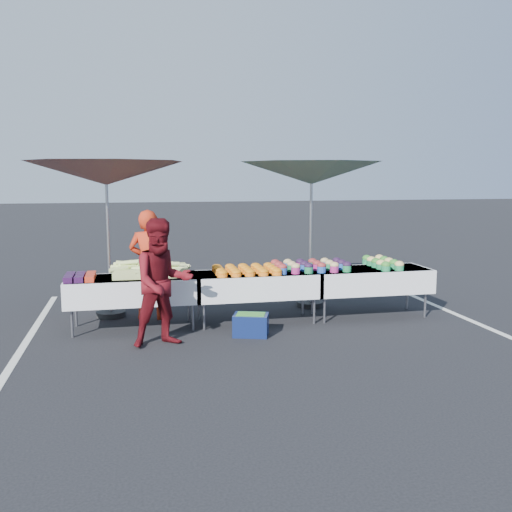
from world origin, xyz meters
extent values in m
plane|color=black|center=(0.00, 0.00, 0.00)|extent=(80.00, 80.00, 0.00)
cube|color=silver|center=(-3.20, 0.00, 0.00)|extent=(0.10, 5.00, 0.00)
cube|color=silver|center=(3.20, 0.00, 0.00)|extent=(0.10, 5.00, 0.00)
cube|color=white|center=(-1.80, 0.00, 0.73)|extent=(1.80, 0.75, 0.04)
cube|color=white|center=(-1.80, 0.00, 0.57)|extent=(1.86, 0.81, 0.36)
cylinder|color=slate|center=(-2.62, -0.29, 0.20)|extent=(0.04, 0.04, 0.39)
cylinder|color=slate|center=(-2.62, 0.29, 0.20)|extent=(0.04, 0.04, 0.39)
cylinder|color=slate|center=(-0.98, -0.29, 0.20)|extent=(0.04, 0.04, 0.39)
cylinder|color=slate|center=(-0.98, 0.29, 0.20)|extent=(0.04, 0.04, 0.39)
cube|color=white|center=(0.00, 0.00, 0.73)|extent=(1.80, 0.75, 0.04)
cube|color=white|center=(0.00, 0.00, 0.57)|extent=(1.86, 0.81, 0.36)
cylinder|color=slate|center=(-0.82, -0.29, 0.20)|extent=(0.04, 0.04, 0.39)
cylinder|color=slate|center=(-0.82, 0.29, 0.20)|extent=(0.04, 0.04, 0.39)
cylinder|color=slate|center=(0.82, -0.29, 0.20)|extent=(0.04, 0.04, 0.39)
cylinder|color=slate|center=(0.82, 0.29, 0.20)|extent=(0.04, 0.04, 0.39)
cube|color=white|center=(1.80, 0.00, 0.73)|extent=(1.80, 0.75, 0.04)
cube|color=white|center=(1.80, 0.00, 0.57)|extent=(1.86, 0.81, 0.36)
cylinder|color=slate|center=(0.98, -0.29, 0.20)|extent=(0.04, 0.04, 0.39)
cylinder|color=slate|center=(0.98, 0.29, 0.20)|extent=(0.04, 0.04, 0.39)
cylinder|color=slate|center=(2.62, -0.29, 0.20)|extent=(0.04, 0.04, 0.39)
cylinder|color=slate|center=(2.62, 0.29, 0.20)|extent=(0.04, 0.04, 0.39)
cube|color=black|center=(-2.65, -0.27, 0.79)|extent=(0.12, 0.12, 0.08)
cube|color=black|center=(-2.65, -0.13, 0.79)|extent=(0.12, 0.12, 0.08)
cube|color=black|center=(-2.65, 0.01, 0.79)|extent=(0.12, 0.12, 0.08)
cube|color=black|center=(-2.65, 0.15, 0.79)|extent=(0.12, 0.12, 0.08)
cube|color=black|center=(-2.51, -0.27, 0.79)|extent=(0.12, 0.12, 0.08)
cube|color=black|center=(-2.51, -0.13, 0.79)|extent=(0.12, 0.12, 0.08)
cube|color=black|center=(-2.51, 0.01, 0.79)|extent=(0.12, 0.12, 0.08)
cube|color=black|center=(-2.51, 0.15, 0.79)|extent=(0.12, 0.12, 0.08)
cube|color=#B23613|center=(-2.37, -0.27, 0.79)|extent=(0.12, 0.12, 0.08)
cube|color=#B23613|center=(-2.37, -0.13, 0.79)|extent=(0.12, 0.12, 0.08)
cube|color=#B23613|center=(-2.37, 0.01, 0.79)|extent=(0.12, 0.12, 0.08)
cube|color=#B23613|center=(-2.37, 0.15, 0.79)|extent=(0.12, 0.12, 0.08)
cube|color=#A1CA67|center=(-1.55, 0.05, 0.82)|extent=(1.05, 0.55, 0.14)
cylinder|color=#A1CA67|center=(-1.25, 0.20, 0.85)|extent=(0.27, 0.09, 0.10)
cylinder|color=#A1CA67|center=(-1.93, 0.10, 0.92)|extent=(0.27, 0.14, 0.07)
cylinder|color=#A1CA67|center=(-1.44, -0.06, 0.97)|extent=(0.27, 0.14, 0.09)
cylinder|color=#A1CA67|center=(-1.97, 0.08, 0.87)|extent=(0.27, 0.15, 0.10)
cylinder|color=#A1CA67|center=(-1.73, -0.01, 0.91)|extent=(0.27, 0.15, 0.08)
cylinder|color=#A1CA67|center=(-1.59, 0.09, 0.94)|extent=(0.27, 0.10, 0.10)
cylinder|color=#A1CA67|center=(-1.59, -0.03, 0.94)|extent=(0.27, 0.07, 0.08)
cylinder|color=#A1CA67|center=(-1.68, -0.13, 0.90)|extent=(0.27, 0.14, 0.09)
cylinder|color=#A1CA67|center=(-1.71, 0.25, 0.92)|extent=(0.27, 0.12, 0.08)
cylinder|color=#A1CA67|center=(-1.09, 0.14, 0.87)|extent=(0.27, 0.16, 0.08)
cylinder|color=#A1CA67|center=(-1.86, 0.01, 0.92)|extent=(0.27, 0.11, 0.07)
cylinder|color=#A1CA67|center=(-1.64, -0.18, 0.85)|extent=(0.27, 0.10, 0.07)
cylinder|color=#A1CA67|center=(-1.44, 0.19, 0.93)|extent=(0.27, 0.12, 0.08)
cylinder|color=#A1CA67|center=(-1.98, -0.17, 0.90)|extent=(0.27, 0.15, 0.08)
cylinder|color=#A1CA67|center=(-1.89, 0.09, 0.94)|extent=(0.27, 0.10, 0.08)
cylinder|color=#A1CA67|center=(-1.34, 0.00, 0.90)|extent=(0.27, 0.16, 0.10)
cylinder|color=#A1CA67|center=(-1.83, -0.02, 0.97)|extent=(0.27, 0.12, 0.09)
cylinder|color=#A1CA67|center=(-1.28, -0.18, 0.95)|extent=(0.27, 0.09, 0.07)
cylinder|color=#A1CA67|center=(-1.22, -0.15, 0.88)|extent=(0.27, 0.10, 0.09)
cylinder|color=#A1CA67|center=(-1.30, -0.09, 0.87)|extent=(0.27, 0.12, 0.09)
cube|color=white|center=(-1.50, -0.30, 0.78)|extent=(0.30, 0.25, 0.05)
cylinder|color=orange|center=(-0.55, -0.28, 0.78)|extent=(0.15, 0.15, 0.05)
ellipsoid|color=#CD6B0B|center=(-0.55, -0.28, 0.81)|extent=(0.15, 0.15, 0.08)
cylinder|color=orange|center=(-0.55, -0.10, 0.78)|extent=(0.15, 0.15, 0.05)
ellipsoid|color=#CD6B0B|center=(-0.55, -0.10, 0.81)|extent=(0.15, 0.15, 0.08)
cylinder|color=orange|center=(-0.55, 0.08, 0.78)|extent=(0.15, 0.15, 0.05)
ellipsoid|color=#CD6B0B|center=(-0.55, 0.08, 0.81)|extent=(0.15, 0.15, 0.08)
cylinder|color=orange|center=(-0.55, 0.26, 0.78)|extent=(0.15, 0.15, 0.05)
ellipsoid|color=#CD6B0B|center=(-0.55, 0.26, 0.81)|extent=(0.15, 0.15, 0.08)
cylinder|color=orange|center=(-0.35, -0.28, 0.78)|extent=(0.15, 0.15, 0.05)
ellipsoid|color=#CD6B0B|center=(-0.35, -0.28, 0.81)|extent=(0.15, 0.15, 0.08)
cylinder|color=orange|center=(-0.35, -0.10, 0.78)|extent=(0.15, 0.15, 0.05)
ellipsoid|color=#CD6B0B|center=(-0.35, -0.10, 0.81)|extent=(0.15, 0.15, 0.08)
cylinder|color=orange|center=(-0.35, 0.08, 0.78)|extent=(0.15, 0.15, 0.05)
ellipsoid|color=#CD6B0B|center=(-0.35, 0.08, 0.81)|extent=(0.15, 0.15, 0.08)
cylinder|color=orange|center=(-0.35, 0.26, 0.78)|extent=(0.15, 0.15, 0.05)
ellipsoid|color=#CD6B0B|center=(-0.35, 0.26, 0.81)|extent=(0.15, 0.15, 0.08)
cylinder|color=orange|center=(-0.15, -0.28, 0.78)|extent=(0.15, 0.15, 0.05)
ellipsoid|color=#CD6B0B|center=(-0.15, -0.28, 0.81)|extent=(0.15, 0.15, 0.08)
cylinder|color=orange|center=(-0.15, -0.10, 0.78)|extent=(0.15, 0.15, 0.05)
ellipsoid|color=#CD6B0B|center=(-0.15, -0.10, 0.81)|extent=(0.15, 0.15, 0.08)
cylinder|color=orange|center=(-0.15, 0.08, 0.78)|extent=(0.15, 0.15, 0.05)
ellipsoid|color=#CD6B0B|center=(-0.15, 0.08, 0.81)|extent=(0.15, 0.15, 0.08)
cylinder|color=orange|center=(-0.15, 0.26, 0.78)|extent=(0.15, 0.15, 0.05)
ellipsoid|color=#CD6B0B|center=(-0.15, 0.26, 0.81)|extent=(0.15, 0.15, 0.08)
cylinder|color=orange|center=(0.05, -0.28, 0.78)|extent=(0.15, 0.15, 0.05)
ellipsoid|color=#CD6B0B|center=(0.05, -0.28, 0.81)|extent=(0.15, 0.15, 0.08)
cylinder|color=orange|center=(0.05, -0.10, 0.78)|extent=(0.15, 0.15, 0.05)
ellipsoid|color=#CD6B0B|center=(0.05, -0.10, 0.81)|extent=(0.15, 0.15, 0.08)
cylinder|color=orange|center=(0.05, 0.08, 0.78)|extent=(0.15, 0.15, 0.05)
ellipsoid|color=#CD6B0B|center=(0.05, 0.08, 0.81)|extent=(0.15, 0.15, 0.08)
cylinder|color=orange|center=(0.05, 0.26, 0.78)|extent=(0.15, 0.15, 0.05)
ellipsoid|color=#CD6B0B|center=(0.05, 0.26, 0.81)|extent=(0.15, 0.15, 0.08)
cylinder|color=orange|center=(0.25, -0.28, 0.78)|extent=(0.15, 0.15, 0.05)
ellipsoid|color=#CD6B0B|center=(0.25, -0.28, 0.81)|extent=(0.15, 0.15, 0.08)
cylinder|color=orange|center=(0.25, -0.10, 0.78)|extent=(0.15, 0.15, 0.05)
ellipsoid|color=#CD6B0B|center=(0.25, -0.10, 0.81)|extent=(0.15, 0.15, 0.08)
cylinder|color=orange|center=(0.25, 0.08, 0.78)|extent=(0.15, 0.15, 0.05)
ellipsoid|color=#CD6B0B|center=(0.25, 0.08, 0.81)|extent=(0.15, 0.15, 0.08)
cylinder|color=orange|center=(0.25, 0.26, 0.78)|extent=(0.15, 0.15, 0.05)
ellipsoid|color=#CD6B0B|center=(0.25, 0.26, 0.81)|extent=(0.15, 0.15, 0.08)
cylinder|color=#2551AE|center=(0.35, -0.22, 0.80)|extent=(0.13, 0.13, 0.10)
ellipsoid|color=maroon|center=(0.35, -0.22, 0.86)|extent=(0.14, 0.14, 0.10)
cylinder|color=#AD2574|center=(0.35, 0.00, 0.80)|extent=(0.13, 0.13, 0.10)
ellipsoid|color=maroon|center=(0.35, 0.00, 0.86)|extent=(0.14, 0.14, 0.10)
cylinder|color=#20834B|center=(0.35, 0.22, 0.80)|extent=(0.13, 0.13, 0.10)
ellipsoid|color=maroon|center=(0.35, 0.22, 0.86)|extent=(0.14, 0.14, 0.10)
cylinder|color=#AD2574|center=(0.55, -0.22, 0.80)|extent=(0.13, 0.13, 0.10)
ellipsoid|color=tan|center=(0.55, -0.22, 0.86)|extent=(0.14, 0.14, 0.10)
cylinder|color=#20834B|center=(0.55, 0.00, 0.80)|extent=(0.13, 0.13, 0.10)
ellipsoid|color=tan|center=(0.55, 0.00, 0.86)|extent=(0.14, 0.14, 0.10)
cylinder|color=#2551AE|center=(0.55, 0.22, 0.80)|extent=(0.13, 0.13, 0.10)
ellipsoid|color=tan|center=(0.55, 0.22, 0.86)|extent=(0.14, 0.14, 0.10)
cylinder|color=#20834B|center=(0.75, -0.22, 0.80)|extent=(0.13, 0.13, 0.10)
ellipsoid|color=black|center=(0.75, -0.22, 0.86)|extent=(0.14, 0.14, 0.10)
cylinder|color=#2551AE|center=(0.75, 0.00, 0.80)|extent=(0.13, 0.13, 0.10)
ellipsoid|color=black|center=(0.75, 0.00, 0.86)|extent=(0.14, 0.14, 0.10)
cylinder|color=#AD2574|center=(0.75, 0.22, 0.80)|extent=(0.13, 0.13, 0.10)
ellipsoid|color=black|center=(0.75, 0.22, 0.86)|extent=(0.14, 0.14, 0.10)
cylinder|color=#2551AE|center=(0.95, -0.22, 0.80)|extent=(0.13, 0.13, 0.10)
ellipsoid|color=maroon|center=(0.95, -0.22, 0.86)|extent=(0.14, 0.14, 0.10)
cylinder|color=#AD2574|center=(0.95, 0.00, 0.80)|extent=(0.13, 0.13, 0.10)
ellipsoid|color=maroon|center=(0.95, 0.00, 0.86)|extent=(0.14, 0.14, 0.10)
cylinder|color=#20834B|center=(0.95, 0.22, 0.80)|extent=(0.13, 0.13, 0.10)
ellipsoid|color=maroon|center=(0.95, 0.22, 0.86)|extent=(0.14, 0.14, 0.10)
cylinder|color=#AD2574|center=(1.15, -0.22, 0.80)|extent=(0.13, 0.13, 0.10)
ellipsoid|color=tan|center=(1.15, -0.22, 0.86)|extent=(0.14, 0.14, 0.10)
cylinder|color=#20834B|center=(1.15, 0.00, 0.80)|extent=(0.13, 0.13, 0.10)
ellipsoid|color=tan|center=(1.15, 0.00, 0.86)|extent=(0.14, 0.14, 0.10)
cylinder|color=#2551AE|center=(1.15, 0.22, 0.80)|extent=(0.13, 0.13, 0.10)
ellipsoid|color=tan|center=(1.15, 0.22, 0.86)|extent=(0.14, 0.14, 0.10)
cylinder|color=#20834B|center=(1.35, -0.22, 0.80)|extent=(0.13, 0.13, 0.10)
ellipsoid|color=black|center=(1.35, -0.22, 0.86)|extent=(0.14, 0.14, 0.10)
cylinder|color=#2551AE|center=(1.35, 0.00, 0.80)|extent=(0.13, 0.13, 0.10)
ellipsoid|color=black|center=(1.35, 0.00, 0.86)|extent=(0.14, 0.14, 0.10)
cylinder|color=#AD2574|center=(1.35, 0.22, 0.80)|extent=(0.13, 0.13, 0.10)
ellipsoid|color=black|center=(1.35, 0.22, 0.86)|extent=(0.14, 0.14, 0.10)
cylinder|color=#20834B|center=(1.95, -0.28, 0.79)|extent=(0.14, 0.14, 0.08)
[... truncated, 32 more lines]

